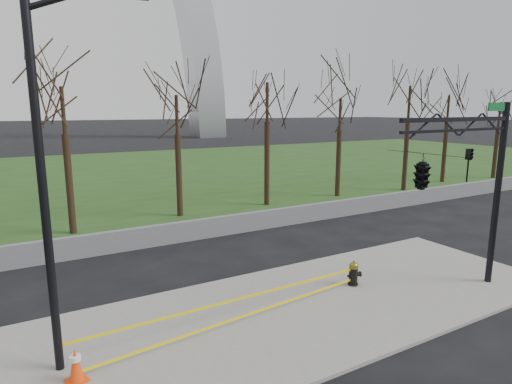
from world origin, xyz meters
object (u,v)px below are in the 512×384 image
traffic_cone (76,365)px  street_light (53,163)px  fire_hydrant (354,274)px  traffic_signal_mast (440,169)px

traffic_cone → street_light: (-0.04, 0.64, 4.21)m
fire_hydrant → traffic_signal_mast: traffic_signal_mast is taller
fire_hydrant → traffic_cone: bearing=-160.5°
traffic_cone → street_light: bearing=93.5°
fire_hydrant → street_light: 9.62m
fire_hydrant → traffic_signal_mast: size_ratio=0.14×
traffic_signal_mast → fire_hydrant: bearing=108.6°
traffic_cone → fire_hydrant: bearing=6.0°
traffic_cone → street_light: 4.26m
fire_hydrant → street_light: street_light is taller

